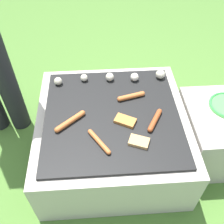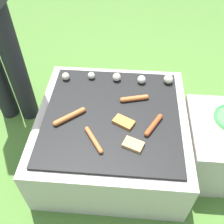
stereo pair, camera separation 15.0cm
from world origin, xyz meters
name	(u,v)px [view 1 (the left image)]	position (x,y,z in m)	size (l,w,h in m)	color
ground_plane	(112,152)	(0.00, 0.00, 0.00)	(14.00, 14.00, 0.00)	#47702D
grill	(112,135)	(0.00, 0.00, 0.19)	(0.88, 0.88, 0.38)	#B2AA9E
side_ledge	(221,133)	(0.69, -0.04, 0.19)	(0.48, 0.48, 0.38)	#B2AA9E
sausage_front_center	(99,142)	(-0.08, -0.20, 0.39)	(0.12, 0.17, 0.02)	#B7602D
sausage_back_center	(155,120)	(0.24, -0.07, 0.40)	(0.11, 0.16, 0.03)	#93421E
sausage_back_left	(70,121)	(-0.24, -0.05, 0.40)	(0.17, 0.15, 0.03)	#B7602D
sausage_front_left	(131,96)	(0.13, 0.13, 0.40)	(0.18, 0.07, 0.03)	#B7602D
bread_slice_center	(139,142)	(0.13, -0.21, 0.39)	(0.12, 0.10, 0.02)	tan
bread_slice_right	(125,121)	(0.07, -0.06, 0.39)	(0.13, 0.11, 0.02)	#B27033
mushroom_row	(117,77)	(0.05, 0.30, 0.41)	(0.72, 0.07, 0.06)	beige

